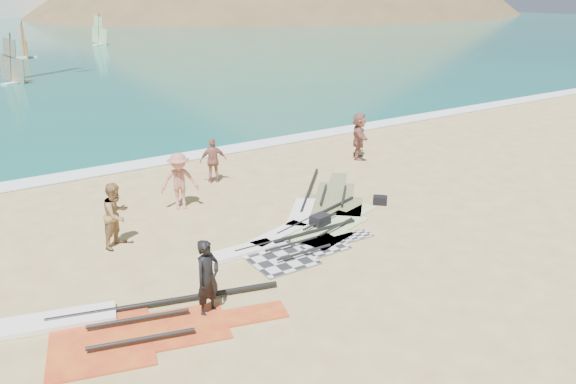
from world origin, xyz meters
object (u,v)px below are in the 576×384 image
rig_grey (277,250)px  person_wetsuit (208,278)px  beachgoer_mid (179,181)px  beachgoer_right (359,136)px  gear_bag_far (380,200)px  beachgoer_left (116,215)px  rig_red (114,325)px  rig_green (310,229)px  rig_orange (320,202)px  beachgoer_back (213,161)px  gear_bag_near (320,221)px

rig_grey → person_wetsuit: 3.50m
beachgoer_mid → beachgoer_right: size_ratio=0.96×
gear_bag_far → beachgoer_left: 8.43m
beachgoer_mid → beachgoer_right: 8.62m
rig_red → beachgoer_left: (1.37, 3.92, 0.87)m
rig_green → rig_red: 6.67m
gear_bag_far → beachgoer_left: beachgoer_left is taller
beachgoer_mid → gear_bag_far: bearing=-12.7°
rig_grey → gear_bag_far: gear_bag_far is taller
rig_orange → person_wetsuit: 7.36m
gear_bag_far → rig_red: bearing=-166.7°
rig_orange → beachgoer_mid: beachgoer_mid is taller
person_wetsuit → beachgoer_left: size_ratio=0.96×
rig_grey → rig_orange: size_ratio=1.04×
rig_grey → beachgoer_mid: 4.64m
beachgoer_back → rig_red: bearing=67.0°
rig_orange → beachgoer_mid: (-4.05, 2.15, 0.88)m
person_wetsuit → beachgoer_right: size_ratio=0.90×
rig_grey → rig_green: rig_grey is taller
rig_red → beachgoer_back: (6.03, 7.36, 0.78)m
rig_grey → beachgoer_back: beachgoer_back is taller
beachgoer_mid → beachgoer_back: size_ratio=1.12×
gear_bag_near → beachgoer_back: bearing=98.6°
rig_red → beachgoer_back: size_ratio=3.76×
rig_red → rig_grey: bearing=28.5°
rig_orange → beachgoer_mid: size_ratio=2.59×
gear_bag_far → beachgoer_right: 5.42m
rig_orange → beachgoer_mid: 4.66m
beachgoer_mid → beachgoer_right: beachgoer_right is taller
gear_bag_near → person_wetsuit: bearing=-152.7°
beachgoer_left → beachgoer_mid: size_ratio=0.98×
rig_orange → beachgoer_back: (-1.97, 3.91, 0.78)m
beachgoer_left → beachgoer_right: beachgoer_right is taller
rig_green → gear_bag_near: (0.43, 0.09, 0.13)m
person_wetsuit → rig_grey: bearing=9.3°
rig_grey → person_wetsuit: bearing=-147.5°
rig_grey → beachgoer_left: size_ratio=2.75×
beachgoer_left → rig_green: bearing=-57.4°
rig_green → beachgoer_mid: (-2.47, 3.77, 0.89)m
beachgoer_back → rig_green: bearing=110.3°
person_wetsuit → beachgoer_mid: 6.55m
rig_green → rig_red: size_ratio=0.79×
rig_red → person_wetsuit: (1.92, -0.63, 0.83)m
rig_red → beachgoer_right: bearing=43.8°
gear_bag_far → person_wetsuit: person_wetsuit is taller
beachgoer_left → rig_red: bearing=-144.2°
rig_orange → beachgoer_right: size_ratio=2.49×
gear_bag_near → beachgoer_back: beachgoer_back is taller
rig_red → beachgoer_mid: beachgoer_mid is taller
rig_green → rig_grey: bearing=-173.4°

